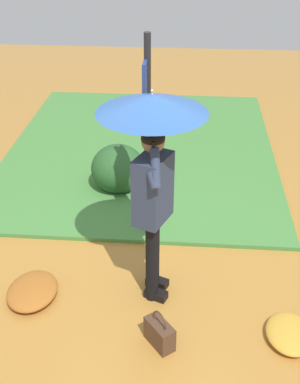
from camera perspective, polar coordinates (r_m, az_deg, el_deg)
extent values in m
plane|color=#B27A33|center=(5.33, -0.50, -9.26)|extent=(18.00, 18.00, 0.00)
cube|color=#47843D|center=(7.80, -0.99, 4.86)|extent=(4.80, 4.00, 0.05)
cylinder|color=black|center=(4.79, 0.22, -7.99)|extent=(0.12, 0.12, 0.86)
cylinder|color=black|center=(4.93, 0.38, -6.69)|extent=(0.12, 0.12, 0.86)
cube|color=black|center=(5.04, 0.67, -11.48)|extent=(0.19, 0.25, 0.08)
cube|color=black|center=(5.17, 0.81, -10.15)|extent=(0.19, 0.25, 0.08)
cube|color=#2D3851|center=(4.44, 0.33, 0.33)|extent=(0.44, 0.37, 0.64)
sphere|color=#8C664C|center=(4.22, 0.34, 5.73)|extent=(0.20, 0.20, 0.20)
ellipsoid|color=black|center=(4.21, 0.35, 6.10)|extent=(0.20, 0.20, 0.15)
cylinder|color=#2D3851|center=(4.14, 0.45, 1.33)|extent=(0.18, 0.13, 0.18)
cylinder|color=#2D3851|center=(4.14, 0.64, 2.68)|extent=(0.24, 0.11, 0.33)
cube|color=black|center=(4.15, 0.53, 4.94)|extent=(0.07, 0.04, 0.14)
cylinder|color=#2D3851|center=(4.46, 0.43, 4.04)|extent=(0.11, 0.10, 0.09)
cylinder|color=#2D3851|center=(4.41, 0.29, 5.01)|extent=(0.10, 0.09, 0.23)
cylinder|color=#A5A5AD|center=(4.28, 0.23, 8.77)|extent=(0.02, 0.02, 0.41)
cone|color=#264C8C|center=(4.24, 0.23, 9.96)|extent=(0.96, 0.96, 0.16)
sphere|color=#A5A5AD|center=(4.21, 0.23, 11.36)|extent=(0.02, 0.02, 0.02)
cylinder|color=black|center=(5.35, -0.27, 5.54)|extent=(0.07, 0.07, 2.30)
cube|color=navy|center=(5.14, -0.46, 11.11)|extent=(0.44, 0.04, 0.70)
cube|color=silver|center=(5.14, -0.67, 11.11)|extent=(0.38, 0.01, 0.64)
cube|color=#4C3323|center=(4.56, 1.09, -15.73)|extent=(0.32, 0.30, 0.24)
torus|color=#4C3323|center=(4.44, 1.11, -14.31)|extent=(0.15, 0.12, 0.18)
ellipsoid|color=#285628|center=(6.63, -3.63, 2.67)|extent=(0.71, 0.71, 0.63)
ellipsoid|color=#1E421E|center=(6.85, -2.49, 2.68)|extent=(0.42, 0.42, 0.42)
ellipsoid|color=gold|center=(4.81, 15.52, -15.16)|extent=(0.53, 0.42, 0.12)
ellipsoid|color=#A86023|center=(5.16, -13.15, -10.82)|extent=(0.61, 0.49, 0.13)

